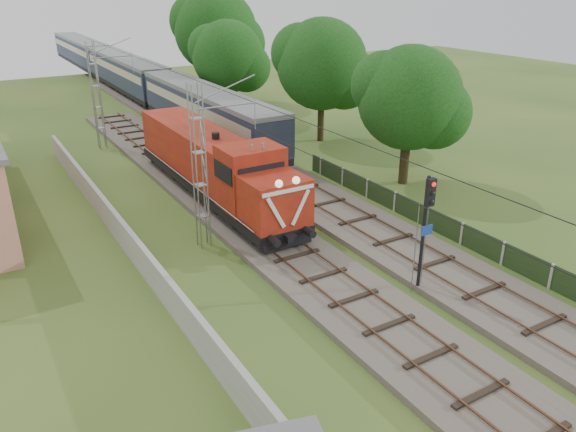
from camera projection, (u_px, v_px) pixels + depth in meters
ground at (417, 354)px, 19.86m from camera, size 140.00×140.00×0.00m
track_main at (310, 268)px, 25.31m from camera, size 4.20×70.00×0.45m
track_side at (267, 171)px, 37.93m from camera, size 4.20×80.00×0.45m
catenary at (200, 168)px, 26.35m from camera, size 3.31×70.00×8.00m
boundary_wall at (133, 248)px, 25.97m from camera, size 0.25×40.00×1.50m
fence at (503, 254)px, 25.76m from camera, size 0.12×32.00×1.20m
locomotive at (214, 164)px, 32.67m from camera, size 3.03×17.30×4.39m
coach_rake at (126, 71)px, 62.87m from camera, size 3.04×67.71×3.51m
signal_post at (427, 215)px, 22.35m from camera, size 0.57×0.45×5.18m
tree_a at (411, 99)px, 34.25m from camera, size 6.70×6.38×8.68m
tree_b at (323, 65)px, 43.40m from camera, size 7.39×7.04×9.58m
tree_c at (229, 57)px, 51.12m from camera, size 6.84×6.51×8.86m
tree_d at (217, 32)px, 57.07m from camera, size 8.80×8.38×11.41m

